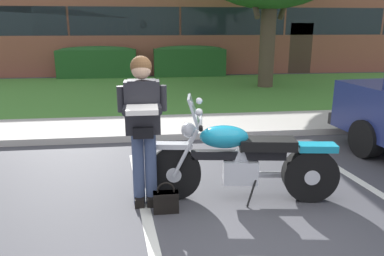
{
  "coord_description": "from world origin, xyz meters",
  "views": [
    {
      "loc": [
        -1.04,
        -3.34,
        2.02
      ],
      "look_at": [
        -0.51,
        0.86,
        0.85
      ],
      "focal_mm": 34.95,
      "sensor_mm": 36.0,
      "label": 1
    }
  ],
  "objects_px": {
    "rider_person": "(143,120)",
    "brick_building": "(170,24)",
    "hedge_center_left": "(189,60)",
    "hedge_left": "(97,62)",
    "handbag": "(166,200)",
    "motorcycle": "(249,161)"
  },
  "relations": [
    {
      "from": "hedge_center_left",
      "to": "brick_building",
      "type": "relative_size",
      "value": 0.11
    },
    {
      "from": "rider_person",
      "to": "brick_building",
      "type": "distance_m",
      "value": 17.57
    },
    {
      "from": "brick_building",
      "to": "motorcycle",
      "type": "bearing_deg",
      "value": -91.01
    },
    {
      "from": "handbag",
      "to": "brick_building",
      "type": "xyz_separation_m",
      "value": [
        1.3,
        17.7,
        1.92
      ]
    },
    {
      "from": "hedge_center_left",
      "to": "handbag",
      "type": "bearing_deg",
      "value": -98.12
    },
    {
      "from": "rider_person",
      "to": "handbag",
      "type": "relative_size",
      "value": 4.74
    },
    {
      "from": "rider_person",
      "to": "motorcycle",
      "type": "bearing_deg",
      "value": -1.15
    },
    {
      "from": "handbag",
      "to": "hedge_left",
      "type": "relative_size",
      "value": 0.12
    },
    {
      "from": "motorcycle",
      "to": "rider_person",
      "type": "height_order",
      "value": "rider_person"
    },
    {
      "from": "rider_person",
      "to": "hedge_left",
      "type": "bearing_deg",
      "value": 99.2
    },
    {
      "from": "hedge_left",
      "to": "brick_building",
      "type": "distance_m",
      "value": 7.46
    },
    {
      "from": "rider_person",
      "to": "brick_building",
      "type": "relative_size",
      "value": 0.07
    },
    {
      "from": "hedge_left",
      "to": "brick_building",
      "type": "height_order",
      "value": "brick_building"
    },
    {
      "from": "hedge_left",
      "to": "handbag",
      "type": "bearing_deg",
      "value": -79.87
    },
    {
      "from": "motorcycle",
      "to": "rider_person",
      "type": "relative_size",
      "value": 1.31
    },
    {
      "from": "motorcycle",
      "to": "hedge_left",
      "type": "relative_size",
      "value": 0.75
    },
    {
      "from": "rider_person",
      "to": "hedge_center_left",
      "type": "relative_size",
      "value": 0.61
    },
    {
      "from": "hedge_center_left",
      "to": "hedge_left",
      "type": "bearing_deg",
      "value": 180.0
    },
    {
      "from": "brick_building",
      "to": "hedge_center_left",
      "type": "bearing_deg",
      "value": -87.45
    },
    {
      "from": "hedge_left",
      "to": "brick_building",
      "type": "xyz_separation_m",
      "value": [
        3.29,
        6.55,
        1.42
      ]
    },
    {
      "from": "motorcycle",
      "to": "hedge_center_left",
      "type": "height_order",
      "value": "motorcycle"
    },
    {
      "from": "motorcycle",
      "to": "hedge_center_left",
      "type": "distance_m",
      "value": 10.97
    }
  ]
}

